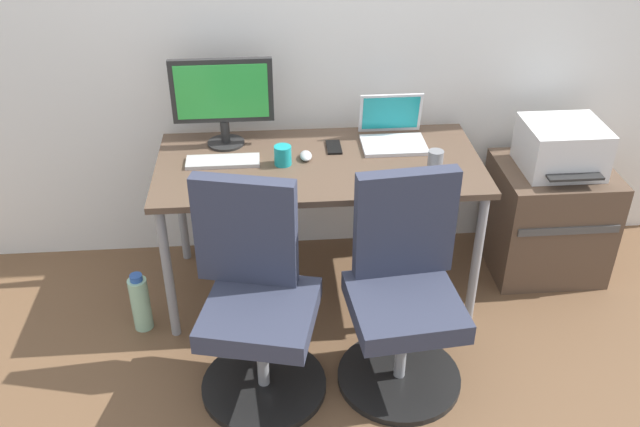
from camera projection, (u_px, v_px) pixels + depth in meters
ground_plane at (319, 285)px, 3.61m from camera, size 5.28×5.28×0.00m
back_wall at (312, 13)px, 3.29m from camera, size 4.40×0.04×2.60m
desk at (319, 174)px, 3.25m from camera, size 1.52×0.73×0.73m
office_chair_left at (256, 303)px, 2.82m from camera, size 0.54×0.54×0.94m
office_chair_right at (403, 295)px, 2.87m from camera, size 0.54×0.54×0.94m
side_cabinet at (547, 218)px, 3.61m from camera, size 0.56×0.51×0.59m
printer at (562, 147)px, 3.39m from camera, size 0.38×0.40×0.24m
water_bottle_on_floor at (140, 303)px, 3.26m from camera, size 0.09×0.09×0.31m
desktop_monitor at (222, 96)px, 3.24m from camera, size 0.48×0.18×0.43m
open_laptop at (392, 132)px, 3.37m from camera, size 0.31×0.26×0.23m
keyboard_by_monitor at (223, 161)px, 3.20m from camera, size 0.34×0.12×0.02m
keyboard_by_laptop at (408, 185)px, 3.01m from camera, size 0.34×0.12×0.02m
mouse_by_monitor at (200, 195)px, 2.93m from camera, size 0.06×0.10×0.03m
mouse_by_laptop at (306, 156)px, 3.23m from camera, size 0.06×0.10×0.03m
coffee_mug at (283, 155)px, 3.17m from camera, size 0.08×0.08×0.09m
pen_cup at (435, 161)px, 3.11m from camera, size 0.07×0.07×0.10m
phone_near_laptop at (334, 147)px, 3.33m from camera, size 0.07×0.14×0.01m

